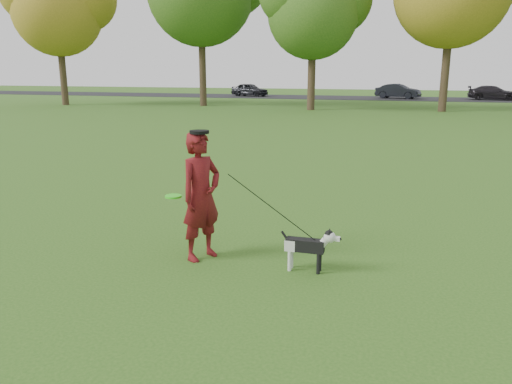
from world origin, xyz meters
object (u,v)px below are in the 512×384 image
(car_mid, at_px, (398,91))
(car_right, at_px, (493,93))
(car_left, at_px, (250,90))
(man, at_px, (201,196))
(dog, at_px, (310,245))

(car_mid, height_order, car_right, car_mid)
(car_right, bearing_deg, car_left, 96.38)
(car_left, xyz_separation_m, car_mid, (13.69, 0.00, 0.02))
(man, relative_size, car_right, 0.44)
(dog, height_order, car_right, car_right)
(dog, height_order, car_mid, car_mid)
(man, xyz_separation_m, car_left, (-11.64, 40.46, -0.25))
(man, distance_m, car_left, 42.10)
(car_left, xyz_separation_m, car_right, (21.40, 0.00, -0.03))
(man, distance_m, car_right, 41.62)
(man, bearing_deg, car_right, 13.41)
(car_right, bearing_deg, man, 172.82)
(car_left, height_order, car_right, car_left)
(dog, bearing_deg, car_right, 78.49)
(man, distance_m, car_mid, 40.51)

